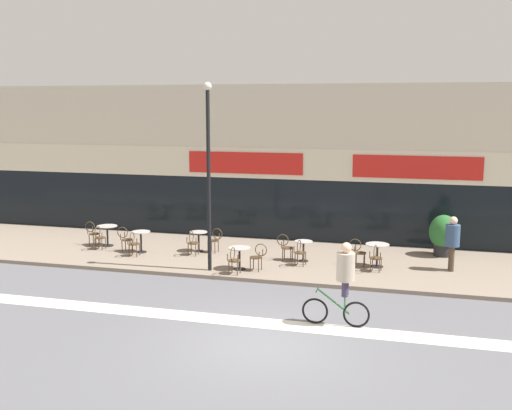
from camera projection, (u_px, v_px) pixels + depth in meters
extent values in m
plane|color=#5B5B60|center=(264.00, 343.00, 13.68)|extent=(120.00, 120.00, 0.00)
cube|color=gray|center=(315.00, 261.00, 20.59)|extent=(40.00, 5.50, 0.12)
cube|color=beige|center=(334.00, 161.00, 24.61)|extent=(40.00, 4.00, 6.16)
cube|color=black|center=(327.00, 211.00, 23.03)|extent=(38.80, 0.10, 2.40)
cube|color=beige|center=(328.00, 165.00, 22.75)|extent=(39.20, 0.14, 1.20)
cube|color=red|center=(245.00, 163.00, 23.50)|extent=(4.63, 0.08, 0.84)
cube|color=red|center=(417.00, 167.00, 21.86)|extent=(4.63, 0.08, 0.84)
cube|color=silver|center=(276.00, 324.00, 14.85)|extent=(36.00, 0.70, 0.01)
cylinder|color=black|center=(108.00, 246.00, 22.56)|extent=(0.42, 0.42, 0.02)
cylinder|color=black|center=(107.00, 236.00, 22.50)|extent=(0.07, 0.07, 0.75)
cylinder|color=#ADA8A3|center=(107.00, 226.00, 22.44)|extent=(0.76, 0.76, 0.02)
cylinder|color=black|center=(141.00, 252.00, 21.59)|extent=(0.38, 0.38, 0.02)
cylinder|color=black|center=(141.00, 242.00, 21.53)|extent=(0.07, 0.07, 0.74)
cylinder|color=#ADA8A3|center=(141.00, 232.00, 21.47)|extent=(0.68, 0.68, 0.02)
cylinder|color=black|center=(199.00, 251.00, 21.73)|extent=(0.35, 0.35, 0.02)
cylinder|color=black|center=(199.00, 242.00, 21.67)|extent=(0.07, 0.07, 0.70)
cylinder|color=#ADA8A3|center=(199.00, 232.00, 21.61)|extent=(0.64, 0.64, 0.02)
cylinder|color=black|center=(240.00, 269.00, 19.36)|extent=(0.40, 0.40, 0.02)
cylinder|color=black|center=(239.00, 259.00, 19.31)|extent=(0.07, 0.07, 0.70)
cylinder|color=#ADA8A3|center=(239.00, 248.00, 19.25)|extent=(0.72, 0.72, 0.02)
cylinder|color=black|center=(303.00, 261.00, 20.36)|extent=(0.34, 0.34, 0.02)
cylinder|color=black|center=(303.00, 252.00, 20.31)|extent=(0.07, 0.07, 0.68)
cylinder|color=#ADA8A3|center=(304.00, 241.00, 20.25)|extent=(0.62, 0.62, 0.02)
cylinder|color=black|center=(377.00, 266.00, 19.66)|extent=(0.42, 0.42, 0.02)
cylinder|color=black|center=(377.00, 256.00, 19.60)|extent=(0.07, 0.07, 0.75)
cylinder|color=#ADA8A3|center=(377.00, 244.00, 19.53)|extent=(0.77, 0.77, 0.02)
cylinder|color=#4C3823|center=(100.00, 238.00, 21.97)|extent=(0.41, 0.41, 0.03)
cylinder|color=#4C3823|center=(99.00, 243.00, 22.17)|extent=(0.03, 0.03, 0.42)
cylinder|color=#4C3823|center=(106.00, 243.00, 22.11)|extent=(0.03, 0.03, 0.42)
cylinder|color=#4C3823|center=(95.00, 244.00, 21.90)|extent=(0.03, 0.03, 0.42)
cylinder|color=#4C3823|center=(102.00, 245.00, 21.84)|extent=(0.03, 0.03, 0.42)
torus|color=#4C3823|center=(98.00, 232.00, 21.76)|extent=(0.04, 0.41, 0.41)
cylinder|color=#4C3823|center=(93.00, 235.00, 21.82)|extent=(0.03, 0.03, 0.23)
cylinder|color=#4C3823|center=(102.00, 236.00, 21.74)|extent=(0.03, 0.03, 0.23)
cylinder|color=#4C3823|center=(94.00, 234.00, 22.63)|extent=(0.41, 0.41, 0.03)
cylinder|color=#4C3823|center=(100.00, 239.00, 22.76)|extent=(0.03, 0.03, 0.42)
cylinder|color=#4C3823|center=(96.00, 241.00, 22.50)|extent=(0.03, 0.03, 0.42)
cylinder|color=#4C3823|center=(93.00, 239.00, 22.84)|extent=(0.03, 0.03, 0.42)
cylinder|color=#4C3823|center=(89.00, 240.00, 22.57)|extent=(0.03, 0.03, 0.42)
torus|color=#4C3823|center=(90.00, 227.00, 22.63)|extent=(0.41, 0.04, 0.41)
cylinder|color=#4C3823|center=(93.00, 229.00, 22.82)|extent=(0.03, 0.03, 0.23)
cylinder|color=#4C3823|center=(88.00, 231.00, 22.49)|extent=(0.03, 0.03, 0.23)
cylinder|color=#4C3823|center=(134.00, 244.00, 20.99)|extent=(0.43, 0.43, 0.03)
cylinder|color=#4C3823|center=(132.00, 249.00, 21.19)|extent=(0.03, 0.03, 0.42)
cylinder|color=#4C3823|center=(140.00, 249.00, 21.14)|extent=(0.03, 0.03, 0.42)
cylinder|color=#4C3823|center=(129.00, 251.00, 20.92)|extent=(0.03, 0.03, 0.42)
cylinder|color=#4C3823|center=(137.00, 251.00, 20.87)|extent=(0.03, 0.03, 0.42)
torus|color=#4C3823|center=(132.00, 238.00, 20.79)|extent=(0.06, 0.41, 0.41)
cylinder|color=#4C3823|center=(128.00, 241.00, 20.84)|extent=(0.03, 0.03, 0.23)
cylinder|color=#4C3823|center=(137.00, 242.00, 20.78)|extent=(0.03, 0.03, 0.23)
cylinder|color=#4C3823|center=(127.00, 240.00, 21.66)|extent=(0.41, 0.41, 0.03)
cylinder|color=#4C3823|center=(133.00, 245.00, 21.80)|extent=(0.03, 0.03, 0.42)
cylinder|color=#4C3823|center=(129.00, 247.00, 21.53)|extent=(0.03, 0.03, 0.42)
cylinder|color=#4C3823|center=(125.00, 245.00, 21.86)|extent=(0.03, 0.03, 0.42)
cylinder|color=#4C3823|center=(122.00, 246.00, 21.59)|extent=(0.03, 0.03, 0.42)
torus|color=#4C3823|center=(122.00, 232.00, 21.65)|extent=(0.41, 0.04, 0.41)
cylinder|color=#4C3823|center=(125.00, 235.00, 21.84)|extent=(0.03, 0.03, 0.23)
cylinder|color=#4C3823|center=(121.00, 237.00, 21.51)|extent=(0.03, 0.03, 0.23)
cylinder|color=#4C3823|center=(193.00, 243.00, 21.13)|extent=(0.41, 0.41, 0.03)
cylinder|color=#4C3823|center=(191.00, 248.00, 21.34)|extent=(0.03, 0.03, 0.42)
cylinder|color=#4C3823|center=(199.00, 249.00, 21.26)|extent=(0.03, 0.03, 0.42)
cylinder|color=#4C3823|center=(188.00, 250.00, 21.07)|extent=(0.03, 0.03, 0.42)
cylinder|color=#4C3823|center=(196.00, 250.00, 21.00)|extent=(0.03, 0.03, 0.42)
torus|color=#4C3823|center=(191.00, 237.00, 20.93)|extent=(0.03, 0.41, 0.41)
cylinder|color=#4C3823|center=(187.00, 240.00, 20.99)|extent=(0.03, 0.03, 0.23)
cylinder|color=#4C3823|center=(196.00, 241.00, 20.90)|extent=(0.03, 0.03, 0.23)
cylinder|color=#4C3823|center=(213.00, 241.00, 21.52)|extent=(0.45, 0.45, 0.03)
cylinder|color=#4C3823|center=(208.00, 247.00, 21.48)|extent=(0.03, 0.03, 0.42)
cylinder|color=#4C3823|center=(211.00, 245.00, 21.74)|extent=(0.03, 0.03, 0.42)
cylinder|color=#4C3823|center=(215.00, 248.00, 21.37)|extent=(0.03, 0.03, 0.42)
cylinder|color=#4C3823|center=(218.00, 246.00, 21.63)|extent=(0.03, 0.03, 0.42)
torus|color=#4C3823|center=(217.00, 234.00, 21.41)|extent=(0.41, 0.08, 0.41)
cylinder|color=#4C3823|center=(215.00, 238.00, 21.28)|extent=(0.03, 0.03, 0.23)
cylinder|color=#4C3823|center=(219.00, 237.00, 21.59)|extent=(0.03, 0.03, 0.23)
cylinder|color=#4C3823|center=(235.00, 261.00, 18.77)|extent=(0.42, 0.42, 0.03)
cylinder|color=#4C3823|center=(232.00, 266.00, 18.98)|extent=(0.03, 0.03, 0.42)
cylinder|color=#4C3823|center=(240.00, 267.00, 18.89)|extent=(0.03, 0.03, 0.42)
cylinder|color=#4C3823|center=(229.00, 268.00, 18.72)|extent=(0.03, 0.03, 0.42)
cylinder|color=#4C3823|center=(237.00, 269.00, 18.63)|extent=(0.03, 0.03, 0.42)
torus|color=#4C3823|center=(233.00, 254.00, 18.56)|extent=(0.05, 0.41, 0.41)
cylinder|color=#4C3823|center=(228.00, 257.00, 18.64)|extent=(0.03, 0.03, 0.23)
cylinder|color=#4C3823|center=(238.00, 258.00, 18.53)|extent=(0.03, 0.03, 0.23)
cylinder|color=#4C3823|center=(256.00, 257.00, 19.15)|extent=(0.44, 0.44, 0.03)
cylinder|color=#4C3823|center=(250.00, 265.00, 19.11)|extent=(0.03, 0.03, 0.42)
cylinder|color=#4C3823|center=(253.00, 263.00, 19.37)|extent=(0.03, 0.03, 0.42)
cylinder|color=#4C3823|center=(259.00, 266.00, 19.01)|extent=(0.03, 0.03, 0.42)
cylinder|color=#4C3823|center=(262.00, 264.00, 19.27)|extent=(0.03, 0.03, 0.42)
torus|color=#4C3823|center=(261.00, 250.00, 19.05)|extent=(0.41, 0.07, 0.41)
cylinder|color=#4C3823|center=(259.00, 255.00, 18.92)|extent=(0.03, 0.03, 0.23)
cylinder|color=#4C3823|center=(263.00, 253.00, 19.23)|extent=(0.03, 0.03, 0.23)
cylinder|color=#4C3823|center=(300.00, 253.00, 19.77)|extent=(0.44, 0.44, 0.03)
cylinder|color=#4C3823|center=(298.00, 258.00, 19.98)|extent=(0.03, 0.03, 0.42)
cylinder|color=#4C3823|center=(306.00, 259.00, 19.88)|extent=(0.03, 0.03, 0.42)
cylinder|color=#4C3823|center=(295.00, 260.00, 19.73)|extent=(0.03, 0.03, 0.42)
cylinder|color=#4C3823|center=(303.00, 261.00, 19.63)|extent=(0.03, 0.03, 0.42)
torus|color=#4C3823|center=(299.00, 246.00, 19.57)|extent=(0.07, 0.41, 0.41)
cylinder|color=#4C3823|center=(294.00, 250.00, 19.65)|extent=(0.03, 0.03, 0.23)
cylinder|color=#4C3823|center=(304.00, 250.00, 19.53)|extent=(0.03, 0.03, 0.23)
cylinder|color=#4C3823|center=(288.00, 248.00, 20.43)|extent=(0.40, 0.40, 0.03)
cylinder|color=#4C3823|center=(292.00, 253.00, 20.57)|extent=(0.03, 0.03, 0.42)
cylinder|color=#4C3823|center=(291.00, 255.00, 20.30)|extent=(0.03, 0.03, 0.42)
cylinder|color=#4C3823|center=(284.00, 253.00, 20.64)|extent=(0.03, 0.03, 0.42)
cylinder|color=#4C3823|center=(283.00, 255.00, 20.37)|extent=(0.03, 0.03, 0.42)
torus|color=#4C3823|center=(283.00, 240.00, 20.43)|extent=(0.41, 0.03, 0.41)
cylinder|color=#4C3823|center=(284.00, 243.00, 20.62)|extent=(0.03, 0.03, 0.23)
cylinder|color=#4C3823|center=(282.00, 245.00, 20.29)|extent=(0.03, 0.03, 0.23)
cylinder|color=#4C3823|center=(376.00, 258.00, 19.06)|extent=(0.46, 0.46, 0.03)
cylinder|color=#4C3823|center=(372.00, 263.00, 19.28)|extent=(0.03, 0.03, 0.42)
cylinder|color=#4C3823|center=(381.00, 264.00, 19.17)|extent=(0.03, 0.03, 0.42)
cylinder|color=#4C3823|center=(371.00, 266.00, 19.03)|extent=(0.03, 0.03, 0.42)
cylinder|color=#4C3823|center=(379.00, 266.00, 18.92)|extent=(0.03, 0.03, 0.42)
torus|color=#4C3823|center=(375.00, 251.00, 18.87)|extent=(0.09, 0.41, 0.41)
cylinder|color=#4C3823|center=(370.00, 255.00, 18.95)|extent=(0.03, 0.03, 0.23)
cylinder|color=#4C3823|center=(380.00, 256.00, 18.82)|extent=(0.03, 0.03, 0.23)
cylinder|color=#4C3823|center=(360.00, 253.00, 19.73)|extent=(0.41, 0.41, 0.03)
cylinder|color=#4C3823|center=(365.00, 259.00, 19.86)|extent=(0.03, 0.03, 0.42)
cylinder|color=#4C3823|center=(364.00, 261.00, 19.59)|extent=(0.03, 0.03, 0.42)
cylinder|color=#4C3823|center=(356.00, 258.00, 19.93)|extent=(0.03, 0.03, 0.42)
cylinder|color=#4C3823|center=(355.00, 260.00, 19.67)|extent=(0.03, 0.03, 0.42)
torus|color=#4C3823|center=(355.00, 245.00, 19.73)|extent=(0.41, 0.04, 0.41)
cylinder|color=#4C3823|center=(356.00, 248.00, 19.91)|extent=(0.03, 0.03, 0.23)
cylinder|color=#4C3823|center=(354.00, 250.00, 19.59)|extent=(0.03, 0.03, 0.23)
cylinder|color=#232326|center=(443.00, 250.00, 21.07)|extent=(0.62, 0.62, 0.44)
ellipsoid|color=#28662D|center=(444.00, 232.00, 20.96)|extent=(1.00, 1.00, 1.19)
cylinder|color=black|center=(209.00, 182.00, 18.80)|extent=(0.12, 0.12, 5.74)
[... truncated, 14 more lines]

